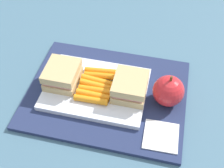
{
  "coord_description": "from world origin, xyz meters",
  "views": [
    {
      "loc": [
        0.11,
        -0.41,
        0.53
      ],
      "look_at": [
        0.01,
        0.0,
        0.04
      ],
      "focal_mm": 46.81,
      "sensor_mm": 36.0,
      "label": 1
    }
  ],
  "objects_px": {
    "food_tray": "(96,89)",
    "apple": "(168,91)",
    "sandwich_half_right": "(130,87)",
    "carrot_sticks_bundle": "(96,85)",
    "paper_napkin": "(161,136)",
    "sandwich_half_left": "(62,75)"
  },
  "relations": [
    {
      "from": "food_tray",
      "to": "apple",
      "type": "xyz_separation_m",
      "value": [
        0.16,
        0.01,
        0.03
      ]
    },
    {
      "from": "sandwich_half_right",
      "to": "apple",
      "type": "height_order",
      "value": "apple"
    },
    {
      "from": "sandwich_half_right",
      "to": "carrot_sticks_bundle",
      "type": "distance_m",
      "value": 0.08
    },
    {
      "from": "paper_napkin",
      "to": "apple",
      "type": "bearing_deg",
      "value": 89.57
    },
    {
      "from": "carrot_sticks_bundle",
      "to": "sandwich_half_right",
      "type": "bearing_deg",
      "value": -0.21
    },
    {
      "from": "food_tray",
      "to": "sandwich_half_right",
      "type": "distance_m",
      "value": 0.08
    },
    {
      "from": "sandwich_half_right",
      "to": "carrot_sticks_bundle",
      "type": "xyz_separation_m",
      "value": [
        -0.08,
        0.0,
        -0.02
      ]
    },
    {
      "from": "sandwich_half_left",
      "to": "paper_napkin",
      "type": "distance_m",
      "value": 0.26
    },
    {
      "from": "carrot_sticks_bundle",
      "to": "paper_napkin",
      "type": "height_order",
      "value": "carrot_sticks_bundle"
    },
    {
      "from": "food_tray",
      "to": "paper_napkin",
      "type": "bearing_deg",
      "value": -28.91
    },
    {
      "from": "carrot_sticks_bundle",
      "to": "apple",
      "type": "distance_m",
      "value": 0.16
    },
    {
      "from": "sandwich_half_right",
      "to": "food_tray",
      "type": "bearing_deg",
      "value": 180.0
    },
    {
      "from": "apple",
      "to": "paper_napkin",
      "type": "distance_m",
      "value": 0.1
    },
    {
      "from": "sandwich_half_right",
      "to": "sandwich_half_left",
      "type": "bearing_deg",
      "value": 180.0
    },
    {
      "from": "sandwich_half_left",
      "to": "carrot_sticks_bundle",
      "type": "height_order",
      "value": "sandwich_half_left"
    },
    {
      "from": "sandwich_half_left",
      "to": "apple",
      "type": "xyz_separation_m",
      "value": [
        0.24,
        0.01,
        0.0
      ]
    },
    {
      "from": "food_tray",
      "to": "sandwich_half_right",
      "type": "xyz_separation_m",
      "value": [
        0.08,
        0.0,
        0.03
      ]
    },
    {
      "from": "sandwich_half_right",
      "to": "carrot_sticks_bundle",
      "type": "bearing_deg",
      "value": 179.79
    },
    {
      "from": "sandwich_half_right",
      "to": "apple",
      "type": "bearing_deg",
      "value": 4.25
    },
    {
      "from": "sandwich_half_left",
      "to": "carrot_sticks_bundle",
      "type": "bearing_deg",
      "value": 0.2
    },
    {
      "from": "sandwich_half_right",
      "to": "apple",
      "type": "xyz_separation_m",
      "value": [
        0.08,
        0.01,
        0.0
      ]
    },
    {
      "from": "sandwich_half_left",
      "to": "paper_napkin",
      "type": "xyz_separation_m",
      "value": [
        0.24,
        -0.09,
        -0.03
      ]
    }
  ]
}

